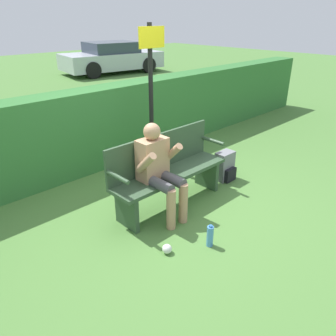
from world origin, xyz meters
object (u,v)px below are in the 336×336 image
park_bench (167,170)px  parked_car (112,58)px  signpost (151,87)px  backpack (225,167)px  person_seated (159,167)px  water_bottle (210,236)px

park_bench → parked_car: (5.89, 9.65, 0.14)m
park_bench → signpost: (0.63, 1.02, 0.83)m
backpack → signpost: signpost is taller
person_seated → water_bottle: person_seated is taller
park_bench → person_seated: bearing=-153.7°
signpost → backpack: bearing=-66.4°
person_seated → water_bottle: (-0.02, -0.85, -0.54)m
backpack → signpost: 1.65m
backpack → parked_car: 10.87m
backpack → water_bottle: (-1.42, -0.88, -0.09)m
person_seated → backpack: (1.39, 0.03, -0.45)m
water_bottle → signpost: size_ratio=0.12×
park_bench → water_bottle: size_ratio=6.41×
backpack → parked_car: parked_car is taller
water_bottle → signpost: bearing=65.1°
parked_car → park_bench: bearing=-113.2°
park_bench → backpack: 1.16m
park_bench → parked_car: size_ratio=0.38×
park_bench → parked_car: 11.31m
person_seated → water_bottle: 1.00m
person_seated → backpack: size_ratio=2.65×
park_bench → water_bottle: (-0.30, -0.98, -0.37)m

